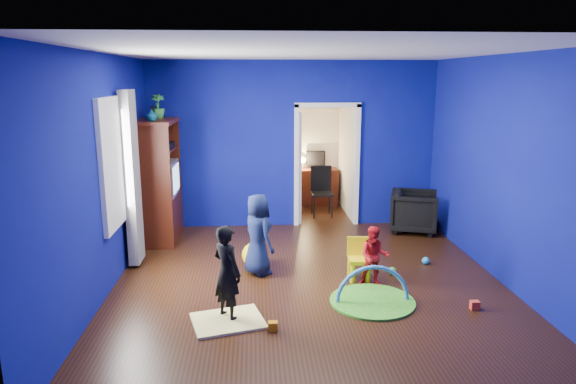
{
  "coord_description": "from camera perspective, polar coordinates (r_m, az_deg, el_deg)",
  "views": [
    {
      "loc": [
        -0.69,
        -6.16,
        2.61
      ],
      "look_at": [
        -0.25,
        0.4,
        1.14
      ],
      "focal_mm": 32.0,
      "sensor_mm": 36.0,
      "label": 1
    }
  ],
  "objects": [
    {
      "name": "floor",
      "position": [
        6.72,
        2.36,
        -10.21
      ],
      "size": [
        5.0,
        5.5,
        0.01
      ],
      "primitive_type": "cube",
      "color": "black",
      "rests_on": "ground"
    },
    {
      "name": "ceiling",
      "position": [
        6.2,
        2.61,
        15.31
      ],
      "size": [
        5.0,
        5.5,
        0.01
      ],
      "primitive_type": "cube",
      "color": "white",
      "rests_on": "wall_back"
    },
    {
      "name": "wall_back",
      "position": [
        9.01,
        0.56,
        5.25
      ],
      "size": [
        5.0,
        0.02,
        2.9
      ],
      "primitive_type": "cube",
      "color": "navy",
      "rests_on": "floor"
    },
    {
      "name": "wall_front",
      "position": [
        3.67,
        7.2,
        -5.93
      ],
      "size": [
        5.0,
        0.02,
        2.9
      ],
      "primitive_type": "cube",
      "color": "navy",
      "rests_on": "floor"
    },
    {
      "name": "wall_left",
      "position": [
        6.52,
        -19.93,
        1.63
      ],
      "size": [
        0.02,
        5.5,
        2.9
      ],
      "primitive_type": "cube",
      "color": "navy",
      "rests_on": "floor"
    },
    {
      "name": "wall_right",
      "position": [
        7.03,
        23.19,
        2.12
      ],
      "size": [
        0.02,
        5.5,
        2.9
      ],
      "primitive_type": "cube",
      "color": "navy",
      "rests_on": "floor"
    },
    {
      "name": "alcove",
      "position": [
        9.96,
        3.62,
        4.77
      ],
      "size": [
        1.0,
        1.75,
        2.5
      ],
      "primitive_type": null,
      "color": "silver",
      "rests_on": "floor"
    },
    {
      "name": "armchair",
      "position": [
        9.08,
        13.84,
        -2.12
      ],
      "size": [
        0.97,
        0.96,
        0.71
      ],
      "primitive_type": "imported",
      "rotation": [
        0.0,
        0.0,
        1.26
      ],
      "color": "black",
      "rests_on": "floor"
    },
    {
      "name": "child_black",
      "position": [
        5.68,
        -6.78,
        -8.88
      ],
      "size": [
        0.45,
        0.46,
        1.07
      ],
      "primitive_type": "imported",
      "rotation": [
        0.0,
        0.0,
        2.3
      ],
      "color": "black",
      "rests_on": "floor"
    },
    {
      "name": "child_navy",
      "position": [
        6.9,
        -3.36,
        -4.74
      ],
      "size": [
        0.58,
        0.64,
        1.11
      ],
      "primitive_type": "imported",
      "rotation": [
        0.0,
        0.0,
        2.11
      ],
      "color": "#0F1437",
      "rests_on": "floor"
    },
    {
      "name": "toddler_red",
      "position": [
        6.65,
        9.56,
        -7.07
      ],
      "size": [
        0.43,
        0.36,
        0.78
      ],
      "primitive_type": "imported",
      "rotation": [
        0.0,
        0.0,
        -0.19
      ],
      "color": "red",
      "rests_on": "floor"
    },
    {
      "name": "vase",
      "position": [
        8.08,
        -14.91,
        8.25
      ],
      "size": [
        0.17,
        0.17,
        0.18
      ],
      "primitive_type": "imported",
      "rotation": [
        0.0,
        0.0,
        0.01
      ],
      "color": "#0C5264",
      "rests_on": "tv_armoire"
    },
    {
      "name": "potted_plant",
      "position": [
        8.58,
        -14.29,
        9.22
      ],
      "size": [
        0.26,
        0.26,
        0.39
      ],
      "primitive_type": "imported",
      "rotation": [
        0.0,
        0.0,
        0.23
      ],
      "color": "green",
      "rests_on": "tv_armoire"
    },
    {
      "name": "tv_armoire",
      "position": [
        8.51,
        -14.12,
        1.22
      ],
      "size": [
        0.58,
        1.14,
        1.96
      ],
      "primitive_type": "cube",
      "color": "#370D09",
      "rests_on": "floor"
    },
    {
      "name": "crt_tv",
      "position": [
        8.5,
        -13.87,
        1.49
      ],
      "size": [
        0.46,
        0.7,
        0.54
      ],
      "primitive_type": "cube",
      "color": "silver",
      "rests_on": "tv_armoire"
    },
    {
      "name": "yellow_blanket",
      "position": [
        5.8,
        -6.7,
        -14.04
      ],
      "size": [
        0.88,
        0.77,
        0.03
      ],
      "primitive_type": "cube",
      "rotation": [
        0.0,
        0.0,
        0.26
      ],
      "color": "#F2E07A",
      "rests_on": "floor"
    },
    {
      "name": "hopper_ball",
      "position": [
        7.25,
        -3.73,
        -6.99
      ],
      "size": [
        0.35,
        0.35,
        0.35
      ],
      "primitive_type": "sphere",
      "color": "yellow",
      "rests_on": "floor"
    },
    {
      "name": "kid_chair",
      "position": [
        6.84,
        7.9,
        -7.65
      ],
      "size": [
        0.3,
        0.3,
        0.5
      ],
      "primitive_type": "cube",
      "rotation": [
        0.0,
        0.0,
        -0.08
      ],
      "color": "yellow",
      "rests_on": "floor"
    },
    {
      "name": "play_mat",
      "position": [
        6.3,
        9.35,
        -11.89
      ],
      "size": [
        1.01,
        1.01,
        0.03
      ],
      "primitive_type": "cylinder",
      "color": "green",
      "rests_on": "floor"
    },
    {
      "name": "toy_arch",
      "position": [
        6.3,
        9.35,
        -11.83
      ],
      "size": [
        0.9,
        0.08,
        0.9
      ],
      "primitive_type": "torus",
      "rotation": [
        1.57,
        0.0,
        0.03
      ],
      "color": "#3F8CD8",
      "rests_on": "floor"
    },
    {
      "name": "window_left",
      "position": [
        6.83,
        -19.08,
        3.02
      ],
      "size": [
        0.03,
        0.95,
        1.55
      ],
      "primitive_type": "cube",
      "color": "white",
      "rests_on": "wall_left"
    },
    {
      "name": "curtain",
      "position": [
        7.38,
        -16.96,
        1.47
      ],
      "size": [
        0.14,
        0.42,
        2.4
      ],
      "primitive_type": "cube",
      "color": "slate",
      "rests_on": "floor"
    },
    {
      "name": "doorway",
      "position": [
        9.13,
        4.31,
        2.78
      ],
      "size": [
        1.16,
        0.1,
        2.1
      ],
      "primitive_type": "cube",
      "color": "white",
      "rests_on": "floor"
    },
    {
      "name": "study_desk",
      "position": [
        10.73,
        3.12,
        0.61
      ],
      "size": [
        0.88,
        0.44,
        0.75
      ],
      "primitive_type": "cube",
      "color": "#3D140A",
      "rests_on": "floor"
    },
    {
      "name": "desk_monitor",
      "position": [
        10.75,
        3.08,
        3.74
      ],
      "size": [
        0.4,
        0.05,
        0.32
      ],
      "primitive_type": "cube",
      "color": "black",
      "rests_on": "study_desk"
    },
    {
      "name": "desk_lamp",
      "position": [
        10.66,
        1.62,
        3.58
      ],
      "size": [
        0.14,
        0.14,
        0.14
      ],
      "primitive_type": "sphere",
      "color": "#FFD88C",
      "rests_on": "study_desk"
    },
    {
      "name": "folding_chair",
      "position": [
        9.78,
        3.8,
        -0.07
      ],
      "size": [
        0.4,
        0.4,
        0.92
      ],
      "primitive_type": "cube",
      "color": "black",
      "rests_on": "floor"
    },
    {
      "name": "book_shelf",
      "position": [
        10.62,
        3.16,
        9.45
      ],
      "size": [
        0.88,
        0.24,
        0.04
      ],
      "primitive_type": "cube",
      "color": "white",
      "rests_on": "study_desk"
    },
    {
      "name": "toy_0",
      "position": [
        6.41,
        20.04,
        -11.73
      ],
      "size": [
        0.1,
        0.08,
        0.1
      ],
      "primitive_type": "cube",
      "color": "#EC4127",
      "rests_on": "floor"
    },
    {
      "name": "toy_1",
      "position": [
        7.63,
        15.06,
        -7.36
      ],
      "size": [
        0.11,
        0.11,
        0.11
      ],
      "primitive_type": "sphere",
      "color": "#2494CE",
      "rests_on": "floor"
    },
    {
      "name": "toy_2",
      "position": [
        5.58,
        -1.69,
        -14.69
      ],
      "size": [
        0.1,
        0.08,
        0.1
      ],
      "primitive_type": "cube",
      "color": "orange",
      "rests_on": "floor"
    },
    {
      "name": "toy_3",
      "position": [
        7.15,
        11.51,
        -8.56
      ],
      "size": [
        0.11,
        0.11,
        0.11
      ],
      "primitive_type": "sphere",
      "color": "green",
      "rests_on": "floor"
    }
  ]
}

